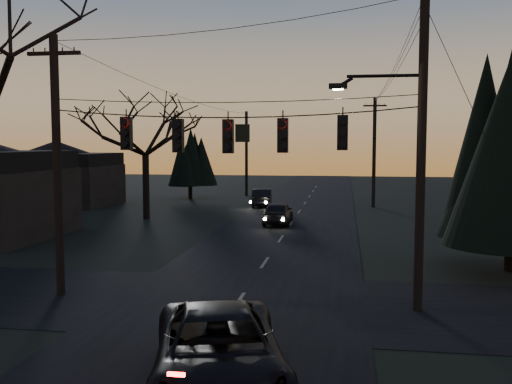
% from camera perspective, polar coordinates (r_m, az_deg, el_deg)
% --- Properties ---
extents(main_road, '(8.00, 120.00, 0.02)m').
position_cam_1_polar(main_road, '(28.00, 2.03, -5.40)').
color(main_road, black).
rests_on(main_road, ground).
extents(cross_road, '(60.00, 7.00, 0.02)m').
position_cam_1_polar(cross_road, '(18.36, -1.80, -10.96)').
color(cross_road, black).
rests_on(cross_road, ground).
extents(utility_pole_right, '(5.00, 0.30, 10.00)m').
position_cam_1_polar(utility_pole_right, '(18.20, 15.83, -11.32)').
color(utility_pole_right, black).
rests_on(utility_pole_right, ground).
extents(utility_pole_left, '(1.80, 0.30, 8.50)m').
position_cam_1_polar(utility_pole_left, '(20.32, -18.92, -9.68)').
color(utility_pole_left, black).
rests_on(utility_pole_left, ground).
extents(utility_pole_far_r, '(1.80, 0.30, 8.50)m').
position_cam_1_polar(utility_pole_far_r, '(45.68, 11.64, -1.49)').
color(utility_pole_far_r, black).
rests_on(utility_pole_far_r, ground).
extents(utility_pole_far_l, '(0.30, 0.30, 8.00)m').
position_cam_1_polar(utility_pole_far_l, '(54.39, -0.96, -0.37)').
color(utility_pole_far_l, black).
rests_on(utility_pole_far_l, ground).
extents(span_signal_assembly, '(11.50, 0.44, 1.53)m').
position_cam_1_polar(span_signal_assembly, '(17.71, -2.61, 5.77)').
color(span_signal_assembly, black).
rests_on(span_signal_assembly, ground).
extents(bare_tree_dist, '(6.42, 6.42, 8.47)m').
position_cam_1_polar(bare_tree_dist, '(38.25, -11.03, 6.16)').
color(bare_tree_dist, black).
rests_on(bare_tree_dist, ground).
extents(evergreen_dist, '(3.72, 3.72, 5.59)m').
position_cam_1_polar(evergreen_dist, '(51.52, -6.61, 3.07)').
color(evergreen_dist, black).
rests_on(evergreen_dist, ground).
extents(house_left_far, '(9.00, 7.00, 5.20)m').
position_cam_1_polar(house_left_far, '(49.27, -19.32, 1.83)').
color(house_left_far, black).
rests_on(house_left_far, ground).
extents(suv_near, '(3.99, 6.14, 1.57)m').
position_cam_1_polar(suv_near, '(12.05, -3.76, -15.73)').
color(suv_near, black).
rests_on(suv_near, ground).
extents(sedan_oncoming_a, '(1.67, 4.12, 1.40)m').
position_cam_1_polar(sedan_oncoming_a, '(35.37, 2.21, -2.10)').
color(sedan_oncoming_a, black).
rests_on(sedan_oncoming_a, ground).
extents(sedan_oncoming_b, '(1.86, 4.29, 1.37)m').
position_cam_1_polar(sedan_oncoming_b, '(45.24, 0.63, -0.57)').
color(sedan_oncoming_b, black).
rests_on(sedan_oncoming_b, ground).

